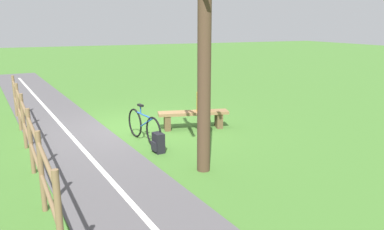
{
  "coord_description": "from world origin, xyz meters",
  "views": [
    {
      "loc": [
        2.56,
        9.7,
        2.82
      ],
      "look_at": [
        -0.74,
        2.27,
        0.84
      ],
      "focal_mm": 35.35,
      "sensor_mm": 36.0,
      "label": 1
    }
  ],
  "objects_px": {
    "bicycle": "(144,127)",
    "tree_near_bench": "(203,59)",
    "person_seated": "(204,100)",
    "backpack": "(158,143)",
    "bench": "(193,117)"
  },
  "relations": [
    {
      "from": "bench",
      "to": "bicycle",
      "type": "relative_size",
      "value": 1.13
    },
    {
      "from": "bicycle",
      "to": "backpack",
      "type": "distance_m",
      "value": 0.89
    },
    {
      "from": "backpack",
      "to": "tree_near_bench",
      "type": "xyz_separation_m",
      "value": [
        -0.43,
        1.37,
        1.96
      ]
    },
    {
      "from": "bench",
      "to": "backpack",
      "type": "relative_size",
      "value": 4.35
    },
    {
      "from": "bicycle",
      "to": "person_seated",
      "type": "bearing_deg",
      "value": 96.62
    },
    {
      "from": "bicycle",
      "to": "tree_near_bench",
      "type": "xyz_separation_m",
      "value": [
        -0.49,
        2.24,
        1.79
      ]
    },
    {
      "from": "person_seated",
      "to": "bicycle",
      "type": "relative_size",
      "value": 0.42
    },
    {
      "from": "person_seated",
      "to": "bicycle",
      "type": "distance_m",
      "value": 1.97
    },
    {
      "from": "backpack",
      "to": "person_seated",
      "type": "bearing_deg",
      "value": -142.05
    },
    {
      "from": "bench",
      "to": "tree_near_bench",
      "type": "height_order",
      "value": "tree_near_bench"
    },
    {
      "from": "bicycle",
      "to": "tree_near_bench",
      "type": "distance_m",
      "value": 2.91
    },
    {
      "from": "backpack",
      "to": "tree_near_bench",
      "type": "bearing_deg",
      "value": 107.51
    },
    {
      "from": "bicycle",
      "to": "backpack",
      "type": "xyz_separation_m",
      "value": [
        -0.06,
        0.87,
        -0.17
      ]
    },
    {
      "from": "bench",
      "to": "backpack",
      "type": "height_order",
      "value": "bench"
    },
    {
      "from": "bench",
      "to": "person_seated",
      "type": "bearing_deg",
      "value": 180.0
    }
  ]
}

